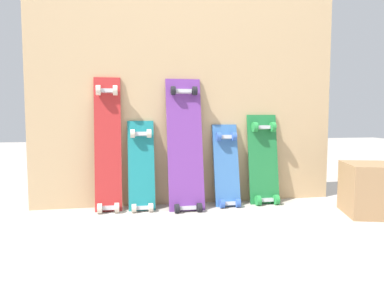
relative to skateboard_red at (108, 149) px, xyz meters
name	(u,v)px	position (x,y,z in m)	size (l,w,h in m)	color
ground_plane	(190,205)	(0.54, 0.02, -0.39)	(12.00, 12.00, 0.00)	#B2AAA0
plywood_wall_panel	(188,93)	(0.54, 0.09, 0.36)	(2.08, 0.04, 1.52)	tan
skateboard_red	(108,149)	(0.00, 0.00, 0.00)	(0.17, 0.18, 0.91)	#B22626
skateboard_teal	(141,171)	(0.21, -0.01, -0.14)	(0.17, 0.20, 0.64)	#197A7F
skateboard_purple	(185,149)	(0.49, -0.04, 0.00)	(0.23, 0.26, 0.92)	#6B338C
skateboard_blue	(227,170)	(0.78, -0.01, -0.16)	(0.17, 0.20, 0.61)	#386BAD
skateboard_green	(264,163)	(1.05, 0.00, -0.12)	(0.21, 0.18, 0.67)	#1E7238
wooden_crate	(372,189)	(1.59, -0.41, -0.24)	(0.32, 0.32, 0.32)	#99724C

